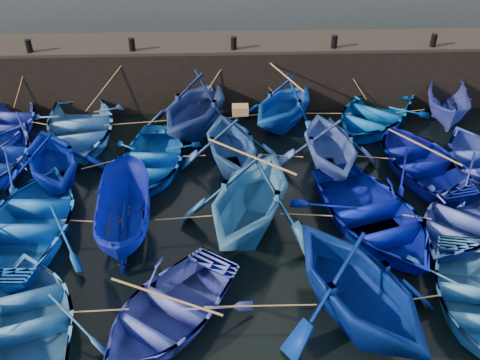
{
  "coord_description": "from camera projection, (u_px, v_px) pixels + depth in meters",
  "views": [
    {
      "loc": [
        -0.55,
        -10.82,
        10.36
      ],
      "look_at": [
        0.0,
        3.2,
        0.7
      ],
      "focal_mm": 40.0,
      "sensor_mm": 36.0,
      "label": 1
    }
  ],
  "objects": [
    {
      "name": "ground",
      "position": [
        244.0,
        266.0,
        14.8
      ],
      "size": [
        120.0,
        120.0,
        0.0
      ],
      "primitive_type": "plane",
      "color": "black",
      "rests_on": "ground"
    },
    {
      "name": "quay_wall",
      "position": [
        233.0,
        72.0,
        22.73
      ],
      "size": [
        26.0,
        2.5,
        2.5
      ],
      "primitive_type": "cube",
      "color": "black",
      "rests_on": "ground"
    },
    {
      "name": "quay_top",
      "position": [
        233.0,
        43.0,
        21.99
      ],
      "size": [
        26.0,
        2.5,
        0.12
      ],
      "primitive_type": "cube",
      "color": "black",
      "rests_on": "quay_wall"
    },
    {
      "name": "bollard_0",
      "position": [
        29.0,
        46.0,
        20.82
      ],
      "size": [
        0.24,
        0.24,
        0.5
      ],
      "primitive_type": "cylinder",
      "color": "black",
      "rests_on": "quay_top"
    },
    {
      "name": "bollard_1",
      "position": [
        132.0,
        44.0,
        20.95
      ],
      "size": [
        0.24,
        0.24,
        0.5
      ],
      "primitive_type": "cylinder",
      "color": "black",
      "rests_on": "quay_top"
    },
    {
      "name": "bollard_2",
      "position": [
        234.0,
        43.0,
        21.08
      ],
      "size": [
        0.24,
        0.24,
        0.5
      ],
      "primitive_type": "cylinder",
      "color": "black",
      "rests_on": "quay_top"
    },
    {
      "name": "bollard_3",
      "position": [
        334.0,
        42.0,
        21.2
      ],
      "size": [
        0.24,
        0.24,
        0.5
      ],
      "primitive_type": "cylinder",
      "color": "black",
      "rests_on": "quay_top"
    },
    {
      "name": "bollard_4",
      "position": [
        434.0,
        40.0,
        21.33
      ],
      "size": [
        0.24,
        0.24,
        0.5
      ],
      "primitive_type": "cylinder",
      "color": "black",
      "rests_on": "quay_top"
    },
    {
      "name": "boat_0",
      "position": [
        5.0,
        123.0,
        20.6
      ],
      "size": [
        3.8,
        5.0,
        0.97
      ],
      "primitive_type": "imported",
      "rotation": [
        0.0,
        0.0,
        3.05
      ],
      "color": "#1A289E",
      "rests_on": "ground"
    },
    {
      "name": "boat_1",
      "position": [
        80.0,
        126.0,
        20.31
      ],
      "size": [
        4.96,
        6.09,
        1.11
      ],
      "primitive_type": "imported",
      "rotation": [
        0.0,
        0.0,
        0.23
      ],
      "color": "blue",
      "rests_on": "ground"
    },
    {
      "name": "boat_2",
      "position": [
        196.0,
        104.0,
        20.33
      ],
      "size": [
        5.54,
        5.87,
        2.45
      ],
      "primitive_type": "imported",
      "rotation": [
        0.0,
        0.0,
        -0.41
      ],
      "color": "navy",
      "rests_on": "ground"
    },
    {
      "name": "boat_3",
      "position": [
        284.0,
        102.0,
        20.83
      ],
      "size": [
        5.15,
        5.28,
        2.11
      ],
      "primitive_type": "imported",
      "rotation": [
        0.0,
        0.0,
        -0.62
      ],
      "color": "#063BB9",
      "rests_on": "ground"
    },
    {
      "name": "boat_4",
      "position": [
        373.0,
        114.0,
        21.17
      ],
      "size": [
        5.92,
        6.2,
        1.05
      ],
      "primitive_type": "imported",
      "rotation": [
        0.0,
        0.0,
        -0.65
      ],
      "color": "#0045A4",
      "rests_on": "ground"
    },
    {
      "name": "boat_5",
      "position": [
        448.0,
        104.0,
        21.3
      ],
      "size": [
        2.56,
        4.3,
        1.56
      ],
      "primitive_type": "imported",
      "rotation": [
        0.0,
        0.0,
        -0.27
      ],
      "color": "#293AA3",
      "rests_on": "ground"
    },
    {
      "name": "boat_7",
      "position": [
        51.0,
        157.0,
        17.53
      ],
      "size": [
        4.66,
        4.95,
        2.07
      ],
      "primitive_type": "imported",
      "rotation": [
        0.0,
        0.0,
        3.54
      ],
      "color": "#0015A2",
      "rests_on": "ground"
    },
    {
      "name": "boat_8",
      "position": [
        152.0,
        159.0,
        18.5
      ],
      "size": [
        3.5,
        4.71,
        0.94
      ],
      "primitive_type": "imported",
      "rotation": [
        0.0,
        0.0,
        -0.06
      ],
      "color": "#0444A9",
      "rests_on": "ground"
    },
    {
      "name": "boat_9",
      "position": [
        231.0,
        142.0,
        18.27
      ],
      "size": [
        4.17,
        4.63,
        2.15
      ],
      "primitive_type": "imported",
      "rotation": [
        0.0,
        0.0,
        3.31
      ],
      "color": "#1B498D",
      "rests_on": "ground"
    },
    {
      "name": "boat_10",
      "position": [
        331.0,
        143.0,
        18.18
      ],
      "size": [
        3.82,
        4.36,
        2.18
      ],
      "primitive_type": "imported",
      "rotation": [
        0.0,
        0.0,
        3.2
      ],
      "color": "blue",
      "rests_on": "ground"
    },
    {
      "name": "boat_11",
      "position": [
        421.0,
        160.0,
        18.4
      ],
      "size": [
        4.42,
        5.46,
        1.0
      ],
      "primitive_type": "imported",
      "rotation": [
        0.0,
        0.0,
        3.36
      ],
      "color": "#000776",
      "rests_on": "ground"
    },
    {
      "name": "boat_14",
      "position": [
        31.0,
        221.0,
        15.58
      ],
      "size": [
        4.04,
        5.5,
        1.11
      ],
      "primitive_type": "imported",
      "rotation": [
        0.0,
        0.0,
        3.1
      ],
      "color": "#0949BB",
      "rests_on": "ground"
    },
    {
      "name": "boat_15",
      "position": [
        123.0,
        214.0,
        15.43
      ],
      "size": [
        1.85,
        4.25,
        1.61
      ],
      "primitive_type": "imported",
      "rotation": [
        0.0,
        0.0,
        3.21
      ],
      "color": "#051393",
      "rests_on": "ground"
    },
    {
      "name": "boat_16",
      "position": [
        250.0,
        195.0,
        15.41
      ],
      "size": [
        5.71,
        6.08,
        2.56
      ],
      "primitive_type": "imported",
      "rotation": [
        0.0,
        0.0,
        -0.39
      ],
      "color": "#296AAF",
      "rests_on": "ground"
    },
    {
      "name": "boat_17",
      "position": [
        373.0,
        216.0,
        15.78
      ],
      "size": [
        5.23,
        6.2,
        1.1
      ],
      "primitive_type": "imported",
      "rotation": [
        0.0,
        0.0,
        0.31
      ],
      "color": "#000D95",
      "rests_on": "ground"
    },
    {
      "name": "boat_18",
      "position": [
        461.0,
        221.0,
        15.72
      ],
      "size": [
        5.3,
        5.43,
        0.92
      ],
      "primitive_type": "imported",
      "rotation": [
        0.0,
        0.0,
        -0.71
      ],
      "color": "#2B41A4",
      "rests_on": "ground"
    },
    {
      "name": "boat_21",
      "position": [
        30.0,
        316.0,
        12.74
      ],
      "size": [
        4.45,
        5.26,
        0.93
      ],
      "primitive_type": "imported",
      "rotation": [
        0.0,
        0.0,
        3.46
      ],
      "color": "#215A9C",
      "rests_on": "ground"
    },
    {
      "name": "boat_22",
      "position": [
        167.0,
        311.0,
        12.88
      ],
      "size": [
        5.17,
        5.46,
        0.92
      ],
      "primitive_type": "imported",
      "rotation": [
        0.0,
        0.0,
        -0.63
      ],
      "color": "#2B3AA5",
      "rests_on": "ground"
    },
    {
      "name": "boat_23",
      "position": [
        357.0,
        283.0,
        12.54
      ],
      "size": [
        5.77,
        6.09,
        2.52
      ],
      "primitive_type": "imported",
      "rotation": [
        0.0,
        0.0,
        0.44
      ],
      "color": "navy",
      "rests_on": "ground"
    },
    {
      "name": "boat_24",
      "position": [
        476.0,
        297.0,
        13.26
      ],
      "size": [
        3.89,
        4.88,
        0.91
      ],
      "primitive_type": "imported",
      "rotation": [
        0.0,
        0.0,
        -0.19
      ],
      "color": "#2564A3",
      "rests_on": "ground"
    },
    {
      "name": "wooden_crate",
      "position": [
        240.0,
        110.0,
        17.59
      ],
      "size": [
        0.53,
        0.41,
        0.29
      ],
      "primitive_type": "cube",
      "color": "olive",
      "rests_on": "boat_9"
    },
    {
      "name": "mooring_ropes",
      "position": [
        230.0,
        147.0,
        18.36
      ],
      "size": [
        17.47,
        11.61,
        2.1
      ],
      "color": "tan",
      "rests_on": "ground"
    },
    {
      "name": "loose_oars",
      "position": [
        293.0,
        156.0,
        16.4
      ],
      "size": [
        10.52,
        12.0,
        1.7
      ],
      "color": "#99724C",
      "rests_on": "ground"
    }
  ]
}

